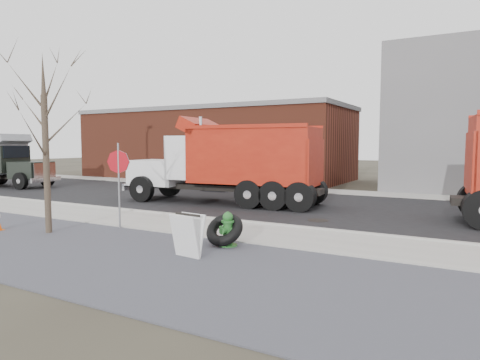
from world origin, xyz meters
The scene contains 13 objects.
ground centered at (0.00, 0.00, 0.00)m, with size 120.00×120.00×0.00m, color #383328.
gravel_verge centered at (0.00, -3.50, 0.01)m, with size 60.00×5.00×0.03m, color slate.
sidewalk centered at (0.00, 0.25, 0.03)m, with size 60.00×2.50×0.06m, color #9E9B93.
curb centered at (0.00, 1.55, 0.06)m, with size 60.00×0.15×0.11m, color #9E9B93.
road centered at (0.00, 6.30, 0.01)m, with size 60.00×9.40×0.02m, color black.
far_sidewalk centered at (0.00, 12.00, 0.03)m, with size 60.00×2.00×0.06m, color #9E9B93.
building_brick centered at (-10.00, 17.00, 2.65)m, with size 20.20×8.20×5.30m.
bare_tree centered at (-3.20, -2.60, 3.30)m, with size 3.20×3.20×5.20m.
fire_hydrant centered at (2.20, -1.46, 0.41)m, with size 0.51×0.50×0.90m.
truck_tire centered at (2.10, -1.44, 0.43)m, with size 0.99×0.91×0.87m.
stop_sign centered at (-1.87, -1.10, 1.81)m, with size 0.69×0.26×2.64m.
sandwich_board centered at (1.96, -2.83, 0.53)m, with size 0.77×0.54×1.01m.
dump_truck_red_b centered at (-1.78, 5.38, 1.90)m, with size 8.97×3.33×3.73m.
Camera 1 is at (7.67, -10.62, 2.60)m, focal length 32.00 mm.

